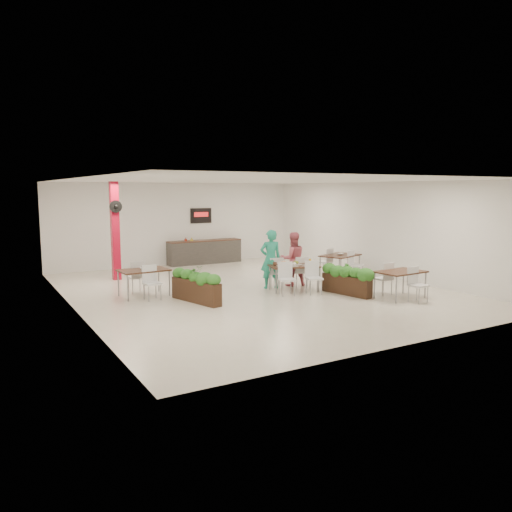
{
  "coord_description": "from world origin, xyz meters",
  "views": [
    {
      "loc": [
        -7.16,
        -12.5,
        2.94
      ],
      "look_at": [
        -0.24,
        -0.58,
        1.1
      ],
      "focal_mm": 35.0,
      "sensor_mm": 36.0,
      "label": 1
    }
  ],
  "objects_px": {
    "red_column": "(115,230)",
    "service_counter": "(205,251)",
    "side_table_a": "(144,273)",
    "diner_woman": "(293,259)",
    "side_table_b": "(340,258)",
    "planter_left": "(196,283)",
    "main_table": "(294,269)",
    "side_table_c": "(400,275)",
    "planter_right": "(347,278)",
    "diner_man": "(271,259)"
  },
  "relations": [
    {
      "from": "red_column",
      "to": "service_counter",
      "type": "height_order",
      "value": "red_column"
    },
    {
      "from": "red_column",
      "to": "side_table_a",
      "type": "distance_m",
      "value": 3.14
    },
    {
      "from": "diner_woman",
      "to": "side_table_b",
      "type": "xyz_separation_m",
      "value": [
        2.3,
        0.53,
        -0.18
      ]
    },
    {
      "from": "red_column",
      "to": "diner_woman",
      "type": "relative_size",
      "value": 1.94
    },
    {
      "from": "side_table_b",
      "to": "planter_left",
      "type": "bearing_deg",
      "value": 171.16
    },
    {
      "from": "red_column",
      "to": "side_table_a",
      "type": "xyz_separation_m",
      "value": [
        -0.02,
        -2.97,
        -1.0
      ]
    },
    {
      "from": "main_table",
      "to": "diner_woman",
      "type": "xyz_separation_m",
      "value": [
        0.41,
        0.65,
        0.19
      ]
    },
    {
      "from": "red_column",
      "to": "side_table_c",
      "type": "relative_size",
      "value": 1.95
    },
    {
      "from": "red_column",
      "to": "planter_right",
      "type": "distance_m",
      "value": 7.61
    },
    {
      "from": "diner_woman",
      "to": "planter_right",
      "type": "height_order",
      "value": "diner_woman"
    },
    {
      "from": "main_table",
      "to": "diner_woman",
      "type": "height_order",
      "value": "diner_woman"
    },
    {
      "from": "diner_man",
      "to": "diner_woman",
      "type": "relative_size",
      "value": 1.07
    },
    {
      "from": "service_counter",
      "to": "planter_left",
      "type": "bearing_deg",
      "value": -116.15
    },
    {
      "from": "main_table",
      "to": "side_table_b",
      "type": "bearing_deg",
      "value": 23.48
    },
    {
      "from": "side_table_c",
      "to": "side_table_a",
      "type": "bearing_deg",
      "value": 143.8
    },
    {
      "from": "diner_man",
      "to": "planter_right",
      "type": "relative_size",
      "value": 1.04
    },
    {
      "from": "service_counter",
      "to": "diner_woman",
      "type": "xyz_separation_m",
      "value": [
        0.41,
        -5.64,
        0.33
      ]
    },
    {
      "from": "diner_man",
      "to": "planter_right",
      "type": "xyz_separation_m",
      "value": [
        1.38,
        -1.85,
        -0.4
      ]
    },
    {
      "from": "planter_left",
      "to": "planter_right",
      "type": "height_order",
      "value": "planter_left"
    },
    {
      "from": "diner_woman",
      "to": "side_table_a",
      "type": "relative_size",
      "value": 1.01
    },
    {
      "from": "service_counter",
      "to": "main_table",
      "type": "relative_size",
      "value": 1.59
    },
    {
      "from": "service_counter",
      "to": "side_table_c",
      "type": "bearing_deg",
      "value": -77.4
    },
    {
      "from": "service_counter",
      "to": "main_table",
      "type": "bearing_deg",
      "value": -90.01
    },
    {
      "from": "service_counter",
      "to": "planter_left",
      "type": "xyz_separation_m",
      "value": [
        -3.06,
        -6.24,
        0.01
      ]
    },
    {
      "from": "red_column",
      "to": "side_table_b",
      "type": "xyz_separation_m",
      "value": [
        6.71,
        -3.25,
        -1.0
      ]
    },
    {
      "from": "red_column",
      "to": "side_table_b",
      "type": "distance_m",
      "value": 7.52
    },
    {
      "from": "diner_man",
      "to": "diner_woman",
      "type": "xyz_separation_m",
      "value": [
        0.8,
        0.0,
        -0.05
      ]
    },
    {
      "from": "diner_man",
      "to": "planter_left",
      "type": "distance_m",
      "value": 2.77
    },
    {
      "from": "service_counter",
      "to": "planter_right",
      "type": "distance_m",
      "value": 7.55
    },
    {
      "from": "diner_woman",
      "to": "side_table_a",
      "type": "xyz_separation_m",
      "value": [
        -4.43,
        0.81,
        -0.19
      ]
    },
    {
      "from": "service_counter",
      "to": "red_column",
      "type": "bearing_deg",
      "value": -155.0
    },
    {
      "from": "planter_right",
      "to": "side_table_a",
      "type": "distance_m",
      "value": 5.67
    },
    {
      "from": "red_column",
      "to": "diner_woman",
      "type": "bearing_deg",
      "value": -40.62
    },
    {
      "from": "service_counter",
      "to": "diner_man",
      "type": "relative_size",
      "value": 1.7
    },
    {
      "from": "diner_man",
      "to": "service_counter",
      "type": "bearing_deg",
      "value": -78.05
    },
    {
      "from": "diner_woman",
      "to": "planter_right",
      "type": "relative_size",
      "value": 0.98
    },
    {
      "from": "planter_left",
      "to": "red_column",
      "type": "bearing_deg",
      "value": 102.04
    },
    {
      "from": "diner_man",
      "to": "side_table_a",
      "type": "xyz_separation_m",
      "value": [
        -3.63,
        0.81,
        -0.24
      ]
    },
    {
      "from": "red_column",
      "to": "side_table_c",
      "type": "height_order",
      "value": "red_column"
    },
    {
      "from": "diner_woman",
      "to": "planter_right",
      "type": "xyz_separation_m",
      "value": [
        0.58,
        -1.85,
        -0.35
      ]
    },
    {
      "from": "main_table",
      "to": "diner_man",
      "type": "relative_size",
      "value": 1.07
    },
    {
      "from": "planter_left",
      "to": "side_table_b",
      "type": "height_order",
      "value": "planter_left"
    },
    {
      "from": "side_table_a",
      "to": "diner_woman",
      "type": "bearing_deg",
      "value": -13.98
    },
    {
      "from": "service_counter",
      "to": "side_table_b",
      "type": "height_order",
      "value": "service_counter"
    },
    {
      "from": "service_counter",
      "to": "side_table_b",
      "type": "relative_size",
      "value": 1.8
    },
    {
      "from": "red_column",
      "to": "planter_left",
      "type": "xyz_separation_m",
      "value": [
        0.93,
        -4.38,
        -1.14
      ]
    },
    {
      "from": "service_counter",
      "to": "side_table_b",
      "type": "distance_m",
      "value": 5.79
    },
    {
      "from": "diner_woman",
      "to": "side_table_b",
      "type": "height_order",
      "value": "diner_woman"
    },
    {
      "from": "planter_left",
      "to": "side_table_c",
      "type": "height_order",
      "value": "planter_left"
    },
    {
      "from": "diner_man",
      "to": "side_table_c",
      "type": "bearing_deg",
      "value": 143.99
    }
  ]
}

